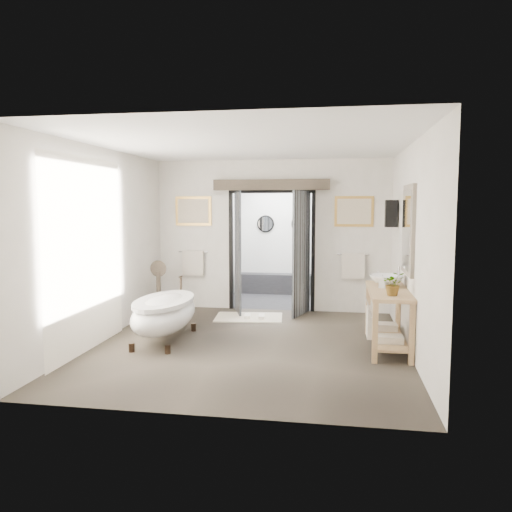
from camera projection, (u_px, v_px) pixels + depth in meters
name	position (u px, v px, depth m)	size (l,w,h in m)	color
ground_plane	(249.00, 345.00, 7.30)	(5.00, 5.00, 0.00)	#50473C
room_shell	(245.00, 218.00, 6.99)	(4.52, 5.02, 2.91)	silver
shower_room	(280.00, 256.00, 11.13)	(2.22, 2.01, 2.51)	black
back_wall_dressing	(270.00, 230.00, 9.41)	(3.82, 0.79, 2.52)	black
clawfoot_tub	(164.00, 313.00, 7.49)	(0.80, 1.78, 0.87)	black
vanity	(386.00, 313.00, 7.10)	(0.57, 1.60, 0.85)	tan
pedestal_mirror	(159.00, 292.00, 9.16)	(0.31, 0.20, 1.03)	brown
rug	(249.00, 317.00, 9.06)	(1.20, 0.80, 0.01)	beige
slippers	(254.00, 316.00, 8.99)	(0.40, 0.29, 0.05)	white
basin	(386.00, 281.00, 7.32)	(0.49, 0.49, 0.17)	white
plant	(394.00, 284.00, 6.58)	(0.29, 0.25, 0.32)	gray
soap_bottle_a	(383.00, 281.00, 7.19)	(0.09, 0.09, 0.20)	gray
soap_bottle_b	(378.00, 277.00, 7.66)	(0.14, 0.14, 0.18)	gray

